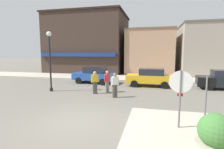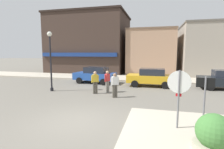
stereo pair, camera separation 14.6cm
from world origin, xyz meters
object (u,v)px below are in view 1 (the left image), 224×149
one_way_sign (206,98)px  pedestrian_kerb_side (107,81)px  parked_car_nearest (94,75)px  parked_car_second (150,77)px  pedestrian_crossing_far (115,84)px  lamp_post (50,52)px  stop_sign (180,91)px  planter (216,136)px  pedestrian_crossing_near (95,82)px

one_way_sign → pedestrian_kerb_side: bearing=132.1°
parked_car_nearest → pedestrian_kerb_side: 4.26m
parked_car_second → pedestrian_crossing_far: bearing=-115.6°
lamp_post → parked_car_nearest: lamp_post is taller
stop_sign → pedestrian_kerb_side: size_ratio=1.43×
one_way_sign → pedestrian_crossing_far: 6.08m
one_way_sign → lamp_post: bearing=151.6°
one_way_sign → pedestrian_crossing_far: (-4.25, 4.33, -0.46)m
pedestrian_crossing_far → pedestrian_kerb_side: 1.60m
planter → pedestrian_crossing_near: bearing=132.0°
parked_car_nearest → pedestrian_crossing_near: (1.49, -4.22, 0.06)m
stop_sign → pedestrian_crossing_far: stop_sign is taller
stop_sign → pedestrian_crossing_near: bearing=134.6°
lamp_post → pedestrian_crossing_far: lamp_post is taller
stop_sign → parked_car_second: 8.98m
one_way_sign → pedestrian_crossing_near: 7.77m
stop_sign → parked_car_nearest: 11.36m
stop_sign → pedestrian_kerb_side: (-4.26, 5.67, -0.65)m
pedestrian_crossing_near → one_way_sign: bearing=-40.8°
stop_sign → pedestrian_kerb_side: bearing=126.9°
stop_sign → planter: (0.81, -1.38, -0.96)m
lamp_post → pedestrian_crossing_far: size_ratio=2.82×
stop_sign → one_way_sign: size_ratio=1.10×
stop_sign → pedestrian_crossing_far: 5.53m
pedestrian_crossing_near → pedestrian_kerb_side: size_ratio=1.00×
parked_car_nearest → pedestrian_crossing_near: bearing=-70.6°
planter → lamp_post: lamp_post is taller
stop_sign → planter: size_ratio=1.88×
parked_car_nearest → stop_sign: bearing=-55.0°
parked_car_nearest → parked_car_second: same height
stop_sign → planter: stop_sign is taller
stop_sign → parked_car_second: (-1.21, 8.87, -0.71)m
one_way_sign → parked_car_nearest: one_way_sign is taller
stop_sign → parked_car_nearest: bearing=125.0°
one_way_sign → planter: bearing=-92.4°
parked_car_nearest → pedestrian_crossing_far: size_ratio=2.58×
lamp_post → parked_car_nearest: 5.14m
one_way_sign → pedestrian_kerb_side: 7.66m
pedestrian_crossing_far → one_way_sign: bearing=-45.5°
lamp_post → parked_car_second: lamp_post is taller
pedestrian_crossing_far → parked_car_second: bearing=64.4°
lamp_post → pedestrian_crossing_near: (3.54, -0.03, -2.09)m
parked_car_second → pedestrian_crossing_near: bearing=-135.0°
pedestrian_crossing_far → pedestrian_kerb_side: (-0.88, 1.34, 0.00)m
parked_car_second → pedestrian_kerb_side: size_ratio=2.51×
pedestrian_crossing_near → planter: bearing=-48.0°
one_way_sign → parked_car_nearest: size_ratio=0.51×
stop_sign → pedestrian_crossing_near: size_ratio=1.43×
pedestrian_crossing_far → planter: bearing=-53.7°
parked_car_second → pedestrian_kerb_side: (-3.05, -3.20, 0.06)m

